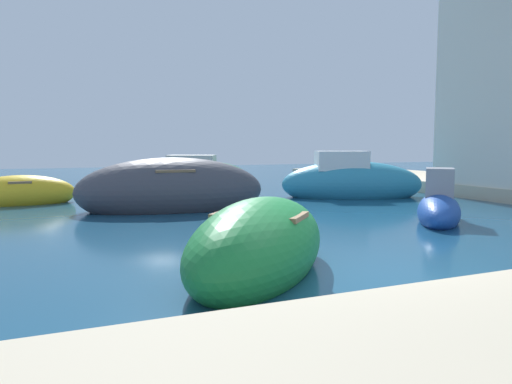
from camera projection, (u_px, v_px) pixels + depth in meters
ground at (365, 275)px, 7.51m from camera, size 80.00×80.00×0.00m
moored_boat_2 at (439, 208)px, 12.69m from camera, size 2.99×3.10×1.64m
moored_boat_3 at (199, 178)px, 21.73m from camera, size 5.02×3.82×1.98m
moored_boat_5 at (172, 191)px, 15.07m from camera, size 6.08×2.88×2.13m
moored_boat_6 at (20, 194)px, 16.49m from camera, size 3.72×1.73×1.30m
moored_boat_7 at (351, 182)px, 18.74m from camera, size 5.89×3.88×2.22m
moored_boat_9 at (260, 247)px, 7.52m from camera, size 4.07×4.24×1.56m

